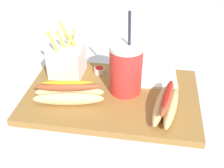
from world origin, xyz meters
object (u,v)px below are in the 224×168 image
at_px(napkin_stack, 154,78).
at_px(ketchup_cup_2, 122,69).
at_px(soda_cup, 126,69).
at_px(ketchup_cup_1, 99,70).
at_px(fries_basket, 67,60).
at_px(hot_dog_2, 69,94).
at_px(hot_dog_1, 166,104).

bearing_deg(napkin_stack, ketchup_cup_2, 165.57).
xyz_separation_m(soda_cup, ketchup_cup_1, (-0.09, 0.08, -0.06)).
xyz_separation_m(fries_basket, hot_dog_2, (0.04, -0.14, -0.02)).
distance_m(hot_dog_1, napkin_stack, 0.15).
bearing_deg(napkin_stack, hot_dog_1, -77.43).
bearing_deg(ketchup_cup_2, hot_dog_2, -125.40).
distance_m(hot_dog_1, ketchup_cup_2, 0.22).
xyz_separation_m(fries_basket, ketchup_cup_2, (0.17, 0.03, -0.04)).
relative_size(hot_dog_2, ketchup_cup_1, 6.15).
bearing_deg(napkin_stack, soda_cup, -138.68).
height_order(ketchup_cup_1, ketchup_cup_2, same).
bearing_deg(hot_dog_1, ketchup_cup_1, 142.62).
relative_size(hot_dog_2, napkin_stack, 1.49).
distance_m(hot_dog_1, hot_dog_2, 0.26).
height_order(fries_basket, ketchup_cup_1, fries_basket).
bearing_deg(soda_cup, hot_dog_1, -34.17).
relative_size(soda_cup, hot_dog_2, 1.21).
distance_m(soda_cup, hot_dog_2, 0.17).
height_order(fries_basket, ketchup_cup_2, fries_basket).
distance_m(hot_dog_1, ketchup_cup_1, 0.26).
height_order(soda_cup, hot_dog_1, soda_cup).
distance_m(fries_basket, ketchup_cup_2, 0.17).
xyz_separation_m(hot_dog_2, ketchup_cup_1, (0.05, 0.15, -0.02)).
distance_m(fries_basket, hot_dog_1, 0.33).
bearing_deg(soda_cup, napkin_stack, 41.32).
xyz_separation_m(hot_dog_2, ketchup_cup_2, (0.12, 0.17, -0.01)).
height_order(fries_basket, hot_dog_2, fries_basket).
bearing_deg(ketchup_cup_2, soda_cup, -77.39).
bearing_deg(fries_basket, hot_dog_1, -25.06).
bearing_deg(ketchup_cup_2, hot_dog_1, -52.17).
relative_size(soda_cup, ketchup_cup_1, 7.41).
xyz_separation_m(soda_cup, fries_basket, (-0.19, 0.06, -0.03)).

